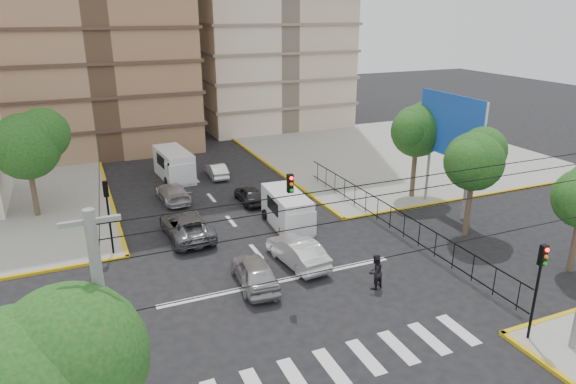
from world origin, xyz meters
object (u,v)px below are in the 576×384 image
traffic_light_nw (108,205)px  van_left_lane (175,166)px  car_white_front_right (297,251)px  pedestrian_crosswalk (375,272)px  traffic_light_se (539,277)px  car_silver_front_left (255,272)px  van_right_lane (288,211)px

traffic_light_nw → van_left_lane: traffic_light_nw is taller
car_white_front_right → pedestrian_crosswalk: (2.54, -3.98, 0.16)m
traffic_light_se → pedestrian_crosswalk: (-3.67, 6.42, -2.18)m
traffic_light_se → pedestrian_crosswalk: bearing=119.8°
traffic_light_se → car_white_front_right: size_ratio=0.94×
traffic_light_nw → traffic_light_se: bearing=-45.0°
traffic_light_se → van_left_lane: traffic_light_se is taller
traffic_light_se → pedestrian_crosswalk: size_ratio=2.36×
van_left_lane → pedestrian_crosswalk: van_left_lane is taller
van_left_lane → pedestrian_crosswalk: bearing=-80.5°
car_silver_front_left → car_white_front_right: car_white_front_right is taller
van_right_lane → traffic_light_nw: bearing=-177.8°
traffic_light_nw → car_silver_front_left: bearing=-45.4°
pedestrian_crosswalk → traffic_light_se: bearing=102.1°
traffic_light_nw → car_silver_front_left: traffic_light_nw is taller
traffic_light_se → van_left_lane: (-9.36, 28.41, -1.92)m
traffic_light_nw → pedestrian_crosswalk: (11.93, -9.18, -2.18)m
traffic_light_nw → van_left_lane: bearing=64.0°
van_right_lane → car_white_front_right: 5.29m
car_silver_front_left → van_right_lane: bearing=-121.4°
car_white_front_right → pedestrian_crosswalk: size_ratio=2.52×
van_left_lane → car_white_front_right: bearing=-85.1°
van_left_lane → car_silver_front_left: size_ratio=1.25×
car_white_front_right → pedestrian_crosswalk: bearing=116.4°
car_silver_front_left → pedestrian_crosswalk: size_ratio=2.40×
traffic_light_se → van_left_lane: size_ratio=0.79×
car_white_front_right → pedestrian_crosswalk: 4.73m
traffic_light_nw → van_right_lane: size_ratio=0.86×
traffic_light_se → traffic_light_nw: (-15.60, 15.60, 0.00)m
van_left_lane → traffic_light_nw: bearing=-121.0°
traffic_light_se → van_left_lane: bearing=108.2°
traffic_light_se → van_right_lane: (-4.60, 15.43, -2.01)m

